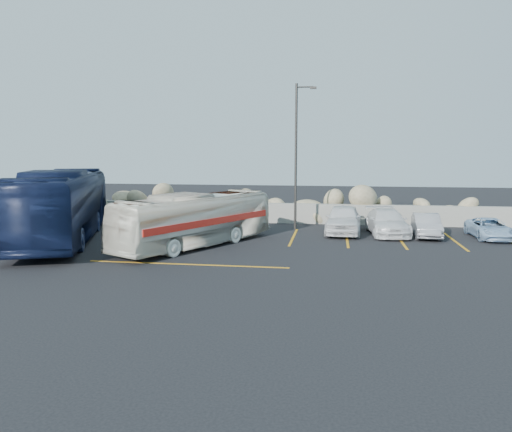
# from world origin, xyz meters

# --- Properties ---
(ground) EXTENTS (90.00, 90.00, 0.00)m
(ground) POSITION_xyz_m (0.00, 0.00, 0.00)
(ground) COLOR black
(ground) RESTS_ON ground
(seawall) EXTENTS (60.00, 0.40, 1.20)m
(seawall) POSITION_xyz_m (0.00, 12.00, 0.60)
(seawall) COLOR gray
(seawall) RESTS_ON ground
(riprap_pile) EXTENTS (54.00, 2.80, 2.60)m
(riprap_pile) POSITION_xyz_m (0.00, 13.20, 1.30)
(riprap_pile) COLOR #928360
(riprap_pile) RESTS_ON ground
(parking_lines) EXTENTS (18.16, 9.36, 0.01)m
(parking_lines) POSITION_xyz_m (4.64, 5.57, 0.01)
(parking_lines) COLOR orange
(parking_lines) RESTS_ON ground
(lamppost) EXTENTS (1.14, 0.18, 8.00)m
(lamppost) POSITION_xyz_m (2.56, 9.50, 4.30)
(lamppost) COLOR #32302C
(lamppost) RESTS_ON ground
(vintage_bus) EXTENTS (5.99, 8.82, 2.47)m
(vintage_bus) POSITION_xyz_m (-1.67, 3.89, 1.24)
(vintage_bus) COLOR silver
(vintage_bus) RESTS_ON ground
(tour_coach) EXTENTS (6.91, 12.69, 3.46)m
(tour_coach) POSITION_xyz_m (-8.62, 4.46, 1.73)
(tour_coach) COLOR #101937
(tour_coach) RESTS_ON ground
(car_a) EXTENTS (2.05, 4.59, 1.53)m
(car_a) POSITION_xyz_m (5.14, 8.60, 0.77)
(car_a) COLOR white
(car_a) RESTS_ON ground
(car_b) EXTENTS (1.43, 3.62, 1.17)m
(car_b) POSITION_xyz_m (9.33, 8.18, 0.59)
(car_b) COLOR #A3A2A6
(car_b) RESTS_ON ground
(car_c) EXTENTS (2.24, 4.66, 1.31)m
(car_c) POSITION_xyz_m (7.40, 8.56, 0.65)
(car_c) COLOR white
(car_c) RESTS_ON ground
(car_d) EXTENTS (1.78, 3.68, 1.01)m
(car_d) POSITION_xyz_m (12.40, 8.16, 0.50)
(car_d) COLOR #9BBCDB
(car_d) RESTS_ON ground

